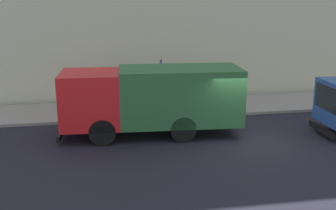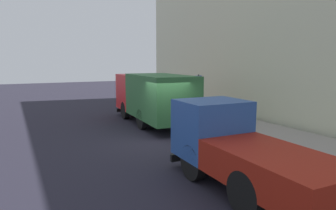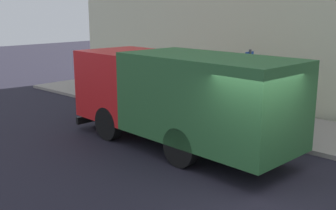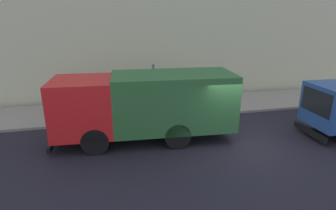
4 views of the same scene
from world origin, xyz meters
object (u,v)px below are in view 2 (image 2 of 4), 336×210
large_utility_truck (152,95)px  small_flatbed_truck (239,148)px  street_sign_post (198,93)px  pedestrian_walking (198,101)px  traffic_cone_orange (168,105)px

large_utility_truck → small_flatbed_truck: (-1.48, -8.93, -0.47)m
large_utility_truck → street_sign_post: 2.61m
street_sign_post → pedestrian_walking: bearing=57.5°
traffic_cone_orange → street_sign_post: size_ratio=0.28×
pedestrian_walking → street_sign_post: street_sign_post is taller
pedestrian_walking → street_sign_post: (-0.56, -0.88, 0.57)m
small_flatbed_truck → traffic_cone_orange: 12.34m
large_utility_truck → traffic_cone_orange: size_ratio=10.29×
large_utility_truck → small_flatbed_truck: 9.07m
small_flatbed_truck → street_sign_post: 9.10m
large_utility_truck → pedestrian_walking: 3.09m
large_utility_truck → traffic_cone_orange: 3.81m
small_flatbed_truck → traffic_cone_orange: size_ratio=7.69×
street_sign_post → large_utility_truck: bearing=162.9°
small_flatbed_truck → traffic_cone_orange: bearing=73.5°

